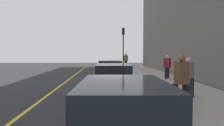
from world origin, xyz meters
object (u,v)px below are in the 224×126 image
pedestrian_grey_coat (188,75)px  pedestrian_brown_coat (181,80)px  pedestrian_olive_coat (126,60)px  parked_car_red (113,80)px  rolling_suitcase (127,65)px  traffic_light_pole (123,42)px  pedestrian_burgundy_coat (167,66)px  parked_car_green (123,119)px  parked_car_charcoal (109,70)px

pedestrian_grey_coat → pedestrian_brown_coat: bearing=151.6°
pedestrian_grey_coat → pedestrian_olive_coat: pedestrian_olive_coat is taller
pedestrian_olive_coat → pedestrian_brown_coat: bearing=179.2°
parked_car_red → rolling_suitcase: size_ratio=4.59×
parked_car_red → pedestrian_brown_coat: 3.85m
pedestrian_olive_coat → traffic_light_pole: (-5.40, 0.86, 2.06)m
parked_car_red → pedestrian_burgundy_coat: 6.65m
pedestrian_olive_coat → pedestrian_brown_coat: pedestrian_brown_coat is taller
parked_car_red → rolling_suitcase: bearing=-8.8°
traffic_light_pole → pedestrian_brown_coat: bearing=-177.8°
pedestrian_grey_coat → pedestrian_olive_coat: size_ratio=0.93×
pedestrian_burgundy_coat → pedestrian_olive_coat: bearing=8.9°
parked_car_red → pedestrian_grey_coat: size_ratio=2.53×
parked_car_green → parked_car_charcoal: same height
parked_car_charcoal → pedestrian_burgundy_coat: pedestrian_burgundy_coat is taller
parked_car_charcoal → pedestrian_olive_coat: size_ratio=2.56×
pedestrian_grey_coat → pedestrian_olive_coat: bearing=2.6°
parked_car_green → pedestrian_olive_coat: bearing=-6.3°
parked_car_green → rolling_suitcase: parked_car_green is taller
parked_car_green → traffic_light_pole: (17.32, -1.64, 2.44)m
parked_car_charcoal → pedestrian_olive_coat: pedestrian_olive_coat is taller
pedestrian_olive_coat → rolling_suitcase: pedestrian_olive_coat is taller
parked_car_green → pedestrian_burgundy_coat: bearing=-21.5°
pedestrian_olive_coat → traffic_light_pole: bearing=171.0°
parked_car_green → pedestrian_brown_coat: pedestrian_brown_coat is taller
pedestrian_grey_coat → rolling_suitcase: (17.55, 0.72, -0.62)m
parked_car_green → parked_car_charcoal: size_ratio=1.01×
parked_car_green → pedestrian_olive_coat: (22.72, -2.50, 0.38)m
traffic_light_pole → rolling_suitcase: 5.82m
pedestrian_brown_coat → traffic_light_pole: 14.71m
parked_car_red → parked_car_charcoal: (5.25, 0.04, 0.00)m
parked_car_red → pedestrian_brown_coat: pedestrian_brown_coat is taller
parked_car_green → pedestrian_grey_coat: bearing=-34.6°
pedestrian_burgundy_coat → parked_car_green: bearing=158.5°
parked_car_green → pedestrian_brown_coat: size_ratio=2.56×
pedestrian_olive_coat → pedestrian_brown_coat: size_ratio=1.00×
pedestrian_olive_coat → pedestrian_burgundy_coat: size_ratio=1.06×
pedestrian_grey_coat → parked_car_green: bearing=145.4°
rolling_suitcase → parked_car_charcoal: bearing=167.0°
pedestrian_grey_coat → traffic_light_pole: 12.80m
pedestrian_brown_coat → pedestrian_burgundy_coat: pedestrian_brown_coat is taller
pedestrian_burgundy_coat → rolling_suitcase: size_ratio=1.85×
parked_car_red → traffic_light_pole: traffic_light_pole is taller
pedestrian_olive_coat → pedestrian_burgundy_coat: pedestrian_olive_coat is taller
pedestrian_brown_coat → traffic_light_pole: (14.56, 0.57, 2.06)m
parked_car_green → pedestrian_burgundy_coat: 11.83m
parked_car_charcoal → traffic_light_pole: 6.81m
pedestrian_grey_coat → rolling_suitcase: pedestrian_grey_coat is taller
parked_car_charcoal → pedestrian_brown_coat: 8.70m
parked_car_green → parked_car_red: bearing=-0.6°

